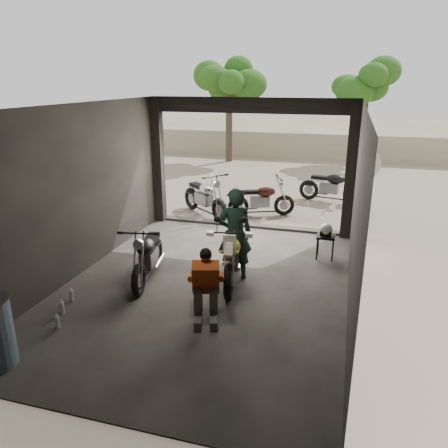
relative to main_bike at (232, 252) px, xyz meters
The scene contains 15 objects.
ground 0.78m from the main_bike, 143.61° to the right, with size 80.00×80.00×0.00m, color #7A6D56.
garage 0.84m from the main_bike, 149.62° to the left, with size 7.00×7.13×3.20m.
boundary_wall 13.70m from the main_bike, 91.73° to the left, with size 18.00×0.30×1.20m, color gray.
tree_left 13.11m from the main_bike, 105.64° to the left, with size 2.20×2.20×5.60m.
tree_right 14.21m from the main_bike, 80.11° to the left, with size 2.20×2.20×5.00m.
main_bike is the anchor object (origin of this frame).
left_bike 1.57m from the main_bike, 167.83° to the right, with size 0.68×1.65×1.12m, color black, non-canonical shape.
outside_bike_a 4.24m from the main_bike, 115.22° to the left, with size 0.75×1.81×1.23m, color black, non-canonical shape.
outside_bike_b 4.22m from the main_bike, 94.02° to the left, with size 0.66×1.61×1.09m, color #3E130E, non-canonical shape.
outside_bike_c 6.37m from the main_bike, 76.82° to the left, with size 0.71×1.72×1.16m, color black, non-canonical shape.
rider 0.34m from the main_bike, 90.45° to the left, with size 0.64×0.42×1.76m, color black.
mechanic 1.42m from the main_bike, 91.71° to the right, with size 0.56×0.76×1.10m, color #BA4918, non-canonical shape.
stool 2.26m from the main_bike, 45.35° to the left, with size 0.38×0.38×0.52m.
helmet 2.25m from the main_bike, 45.43° to the left, with size 0.27×0.29×0.26m, color silver.
sign_post 3.92m from the main_bike, 53.94° to the left, with size 0.71×0.08×2.13m.
Camera 1 is at (2.31, -6.85, 3.60)m, focal length 35.00 mm.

